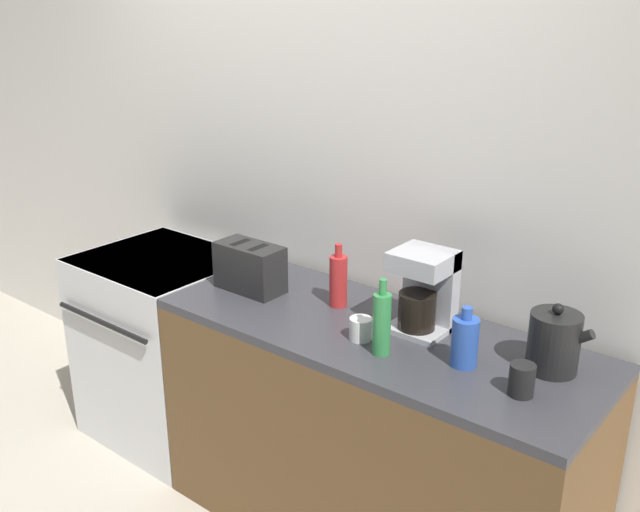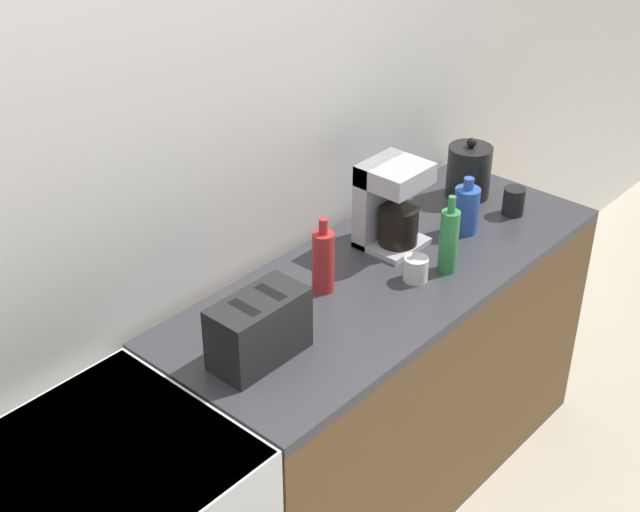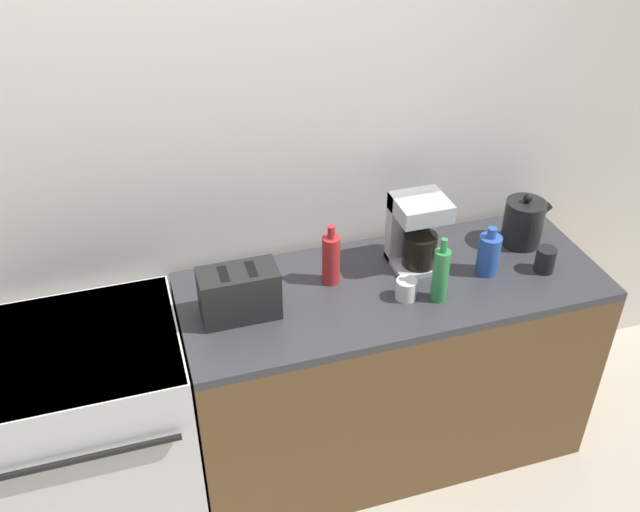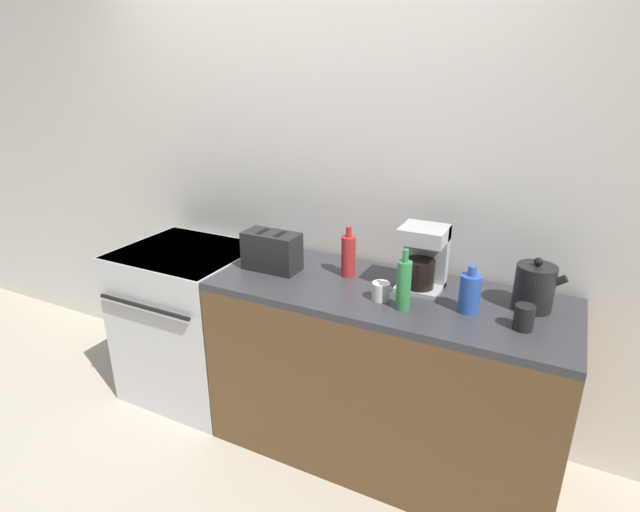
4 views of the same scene
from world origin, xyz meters
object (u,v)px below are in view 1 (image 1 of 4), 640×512
Objects in this scene: bottle_blue at (465,341)px; bottle_green at (382,323)px; coffee_maker at (424,289)px; bottle_red at (338,280)px; kettle at (554,342)px; cup_white at (361,329)px; toaster at (250,267)px; cup_black at (522,380)px; stove at (167,344)px.

bottle_green is at bearing -158.37° from bottle_blue.
bottle_red is (-0.36, -0.03, -0.05)m from coffee_maker.
kettle is 0.28m from bottle_blue.
bottle_red is 0.42m from bottle_green.
cup_white is (0.24, -0.18, -0.07)m from bottle_red.
cup_black is at bearing -3.86° from toaster.
bottle_blue is at bearing 9.31° from cup_white.
stove is 4.44× the size of bottle_blue.
bottle_green is at bearing -92.27° from coffee_maker.
bottle_green reaches higher than toaster.
coffee_maker is 0.26m from bottle_green.
cup_white is at bearing -7.85° from toaster.
toaster is at bearing -174.23° from kettle.
bottle_blue is 2.03× the size of cup_black.
kettle is at bearing 18.96° from cup_white.
coffee_maker is 3.74× the size of cup_white.
kettle is 0.49m from coffee_maker.
bottle_blue is at bearing 165.62° from cup_black.
bottle_green reaches higher than bottle_blue.
bottle_blue is (0.25, -0.15, -0.07)m from coffee_maker.
stove is 3.21× the size of toaster.
toaster is 1.13× the size of bottle_red.
cup_black is at bearing -2.84° from stove.
stove is 1.31m from cup_white.
coffee_maker reaches higher than bottle_red.
bottle_blue is (0.99, -0.02, -0.01)m from toaster.
bottle_red is at bearing 167.83° from cup_black.
bottle_red reaches higher than bottle_blue.
bottle_green is 0.14m from cup_white.
cup_black is at bearing -93.82° from kettle.
bottle_green is at bearing -9.76° from toaster.
bottle_blue is 0.38m from cup_white.
cup_white is at bearing -120.50° from coffee_maker.
toaster is at bearing 170.24° from bottle_green.
toaster is at bearing 172.15° from cup_white.
coffee_maker is at bearing 5.08° from stove.
toaster is at bearing 178.58° from bottle_blue.
bottle_red is at bearing -178.25° from kettle.
kettle is 0.85m from bottle_red.
coffee_maker is at bearing 9.65° from toaster.
bottle_blue is 0.28m from bottle_green.
bottle_blue is 2.55× the size of cup_white.
toaster is 0.99m from bottle_blue.
bottle_blue is at bearing 21.63° from bottle_green.
bottle_red is at bearing 147.66° from bottle_green.
cup_white is 0.80× the size of cup_black.
bottle_blue is at bearing -31.47° from coffee_maker.
coffee_maker reaches higher than kettle.
cup_black is (1.81, -0.09, 0.50)m from stove.
cup_black is (0.60, 0.00, 0.01)m from cup_white.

